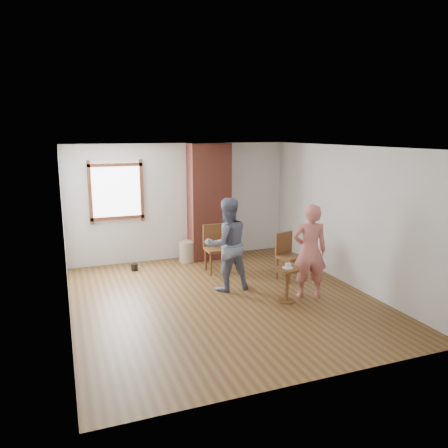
{
  "coord_description": "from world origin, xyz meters",
  "views": [
    {
      "loc": [
        -2.49,
        -6.68,
        2.84
      ],
      "look_at": [
        0.32,
        0.8,
        1.15
      ],
      "focal_mm": 35.0,
      "sensor_mm": 36.0,
      "label": 1
    }
  ],
  "objects_px": {
    "dining_chair_left": "(215,246)",
    "man": "(227,244)",
    "side_table": "(287,279)",
    "person_pink": "(310,251)",
    "dining_chair_right": "(288,253)",
    "stoneware_crock": "(187,251)"
  },
  "relations": [
    {
      "from": "side_table",
      "to": "man",
      "type": "height_order",
      "value": "man"
    },
    {
      "from": "dining_chair_right",
      "to": "man",
      "type": "xyz_separation_m",
      "value": [
        -1.32,
        -0.13,
        0.34
      ]
    },
    {
      "from": "stoneware_crock",
      "to": "side_table",
      "type": "relative_size",
      "value": 0.76
    },
    {
      "from": "man",
      "to": "person_pink",
      "type": "relative_size",
      "value": 1.03
    },
    {
      "from": "dining_chair_right",
      "to": "man",
      "type": "bearing_deg",
      "value": 169.9
    },
    {
      "from": "side_table",
      "to": "man",
      "type": "bearing_deg",
      "value": 128.4
    },
    {
      "from": "stoneware_crock",
      "to": "side_table",
      "type": "height_order",
      "value": "side_table"
    },
    {
      "from": "stoneware_crock",
      "to": "person_pink",
      "type": "bearing_deg",
      "value": -63.35
    },
    {
      "from": "dining_chair_left",
      "to": "man",
      "type": "bearing_deg",
      "value": -97.24
    },
    {
      "from": "dining_chair_left",
      "to": "side_table",
      "type": "bearing_deg",
      "value": -72.87
    },
    {
      "from": "dining_chair_left",
      "to": "man",
      "type": "distance_m",
      "value": 1.14
    },
    {
      "from": "side_table",
      "to": "dining_chair_left",
      "type": "bearing_deg",
      "value": 105.82
    },
    {
      "from": "dining_chair_left",
      "to": "person_pink",
      "type": "xyz_separation_m",
      "value": [
        1.04,
        -1.94,
        0.28
      ]
    },
    {
      "from": "stoneware_crock",
      "to": "dining_chair_left",
      "type": "bearing_deg",
      "value": -66.94
    },
    {
      "from": "dining_chair_left",
      "to": "person_pink",
      "type": "relative_size",
      "value": 0.59
    },
    {
      "from": "dining_chair_left",
      "to": "man",
      "type": "xyz_separation_m",
      "value": [
        -0.16,
        -1.09,
        0.31
      ]
    },
    {
      "from": "dining_chair_right",
      "to": "side_table",
      "type": "distance_m",
      "value": 1.21
    },
    {
      "from": "dining_chair_right",
      "to": "man",
      "type": "height_order",
      "value": "man"
    },
    {
      "from": "side_table",
      "to": "man",
      "type": "relative_size",
      "value": 0.35
    },
    {
      "from": "man",
      "to": "person_pink",
      "type": "height_order",
      "value": "man"
    },
    {
      "from": "dining_chair_left",
      "to": "person_pink",
      "type": "distance_m",
      "value": 2.22
    },
    {
      "from": "stoneware_crock",
      "to": "person_pink",
      "type": "relative_size",
      "value": 0.28
    }
  ]
}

